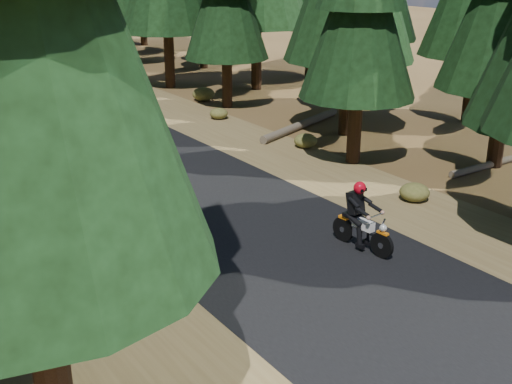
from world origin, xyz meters
The scene contains 9 objects.
ground centered at (0.00, 0.00, 0.00)m, with size 120.00×120.00×0.00m, color #4E381B.
road centered at (0.00, 5.00, 0.01)m, with size 6.00×100.00×0.01m, color black.
shoulder_l centered at (-4.60, 5.00, 0.00)m, with size 3.20×100.00×0.01m, color brown.
shoulder_r centered at (4.60, 5.00, 0.00)m, with size 3.20×100.00×0.01m, color brown.
log_near centered at (7.40, 9.04, 0.16)m, with size 0.32×0.32×5.64m, color #4C4233.
log_far centered at (9.63, 1.44, 0.12)m, with size 0.24×0.24×4.26m, color #4C4233.
understory_shrubs centered at (1.40, 7.17, 0.27)m, with size 15.22×28.00×0.65m.
rider_lead centered at (1.54, -0.78, 0.56)m, with size 0.74×1.93×1.68m.
rider_follow centered at (-2.40, 3.36, 0.50)m, with size 0.91×1.72×1.47m.
Camera 1 is at (-8.51, -10.96, 6.73)m, focal length 45.00 mm.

